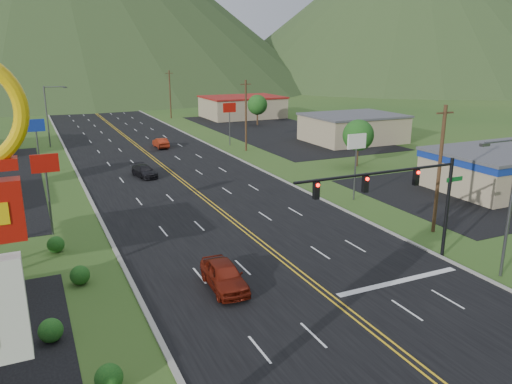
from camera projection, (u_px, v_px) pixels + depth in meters
name	position (u px, v px, depth m)	size (l,w,h in m)	color
traffic_signal	(403.00, 189.00, 31.87)	(13.10, 0.43, 7.00)	black
streetlight_east	(508.00, 199.00, 30.32)	(3.28, 0.25, 9.00)	#59595E
streetlight_west	(49.00, 112.00, 73.50)	(3.28, 0.25, 9.00)	#59595E
building_east_near	(507.00, 167.00, 51.81)	(15.40, 10.40, 4.10)	tan
building_east_mid	(353.00, 128.00, 78.85)	(14.40, 11.40, 4.30)	tan
building_east_far	(242.00, 107.00, 107.79)	(16.40, 12.40, 4.50)	tan
pole_sign_west_a	(46.00, 172.00, 37.66)	(2.00, 0.18, 6.40)	#59595E
pole_sign_west_b	(36.00, 131.00, 56.88)	(2.00, 0.18, 6.40)	#59595E
pole_sign_east_a	(356.00, 148.00, 46.81)	(2.00, 0.18, 6.40)	#59595E
pole_sign_east_b	(229.00, 112.00, 74.76)	(2.00, 0.18, 6.40)	#59595E
tree_east_a	(358.00, 135.00, 61.24)	(3.84, 3.84, 5.82)	#382314
tree_east_b	(257.00, 105.00, 96.05)	(3.84, 3.84, 5.82)	#382314
utility_pole_a	(439.00, 169.00, 38.26)	(1.60, 0.28, 10.00)	#382314
utility_pole_b	(246.00, 115.00, 70.58)	(1.60, 0.28, 10.00)	#382314
utility_pole_c	(170.00, 94.00, 105.52)	(1.60, 0.28, 10.00)	#382314
utility_pole_d	(132.00, 83.00, 140.46)	(1.60, 0.28, 10.00)	#382314
mountain_ne	(412.00, 2.00, 222.56)	(180.00, 180.00, 70.00)	#203618
car_red_near	(224.00, 276.00, 29.92)	(1.96, 4.86, 1.66)	maroon
car_dark_mid	(144.00, 171.00, 56.71)	(1.81, 4.46, 1.29)	black
car_red_far	(161.00, 143.00, 73.94)	(1.50, 4.31, 1.42)	#A12811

